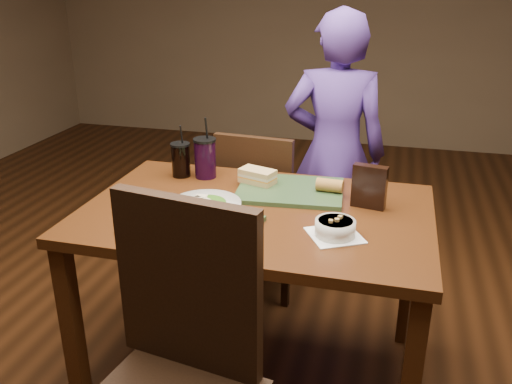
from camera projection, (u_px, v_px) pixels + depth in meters
ground at (256, 370)px, 2.32m from camera, size 6.00×6.00×0.00m
dining_table at (256, 231)px, 2.07m from camera, size 1.30×0.85×0.75m
chair_near at (177, 365)px, 1.49m from camera, size 0.51×0.51×1.03m
chair_far at (258, 208)px, 2.70m from camera, size 0.41×0.41×0.88m
diner at (334, 154)px, 2.77m from camera, size 0.55×0.38×1.44m
tray_near at (193, 225)px, 1.89m from camera, size 0.47×0.39×0.02m
tray_far at (290, 190)px, 2.19m from camera, size 0.45×0.35×0.02m
salad_bowl at (206, 210)px, 1.88m from camera, size 0.25×0.25×0.08m
soup_bowl at (335, 228)px, 1.82m from camera, size 0.23×0.23×0.07m
sandwich_near at (152, 207)px, 1.94m from camera, size 0.13×0.10×0.06m
sandwich_far at (257, 176)px, 2.24m from camera, size 0.16×0.12×0.06m
baguette_near at (222, 234)px, 1.74m from camera, size 0.12×0.09×0.05m
baguette_far at (330, 185)px, 2.15m from camera, size 0.11×0.06×0.05m
cup_cola at (181, 160)px, 2.35m from camera, size 0.08×0.08×0.23m
cup_berry at (205, 158)px, 2.33m from camera, size 0.10×0.10×0.27m
chip_bag at (369, 187)px, 2.02m from camera, size 0.13×0.06×0.17m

